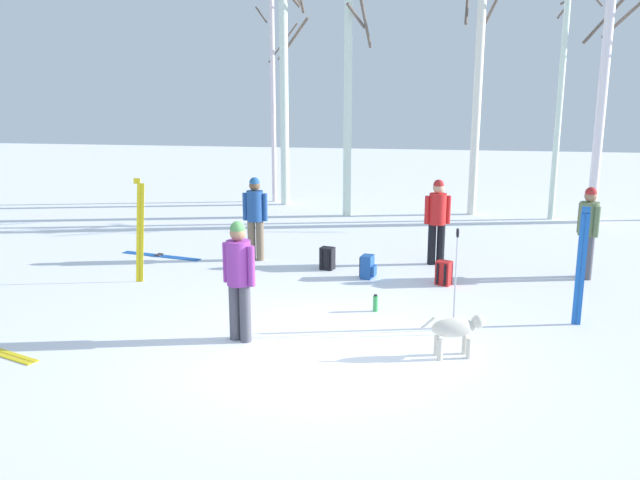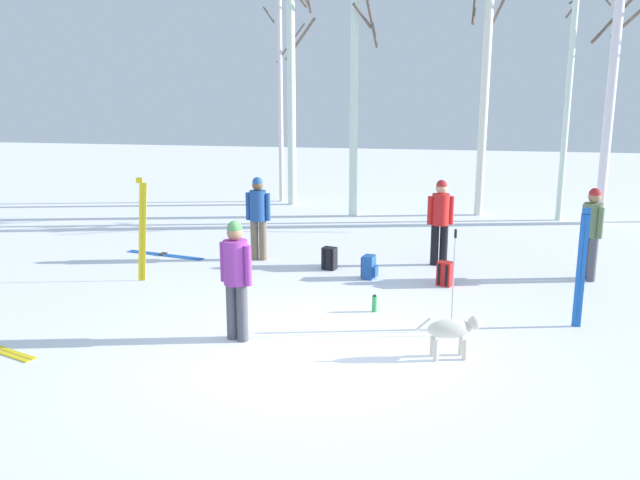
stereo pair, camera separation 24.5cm
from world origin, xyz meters
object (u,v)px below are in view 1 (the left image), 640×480
at_px(ski_pair_planted_1, 581,267).
at_px(birch_tree_2, 349,60).
at_px(birch_tree_4, 563,68).
at_px(person_3, 255,213).
at_px(person_0, 239,273).
at_px(person_2, 588,227).
at_px(person_1, 437,216).
at_px(birch_tree_3, 479,67).
at_px(ski_pair_lying_1, 161,256).
at_px(birch_tree_1, 285,72).
at_px(dog, 456,329).
at_px(backpack_0, 328,258).
at_px(backpack_1, 444,273).
at_px(water_bottle_0, 375,303).
at_px(ski_poles_0, 455,278).
at_px(backpack_2, 368,267).
at_px(ski_pair_planted_0, 140,231).
at_px(birch_tree_5, 607,58).

relative_size(ski_pair_planted_1, birch_tree_2, 0.23).
bearing_deg(birch_tree_4, person_3, -140.71).
distance_m(person_0, person_2, 6.81).
distance_m(person_1, birch_tree_3, 6.43).
distance_m(ski_pair_lying_1, birch_tree_1, 7.77).
relative_size(dog, birch_tree_1, 0.11).
bearing_deg(person_1, dog, -87.05).
distance_m(ski_pair_lying_1, backpack_0, 3.65).
bearing_deg(person_0, person_3, 102.03).
height_order(ski_pair_planted_1, ski_pair_lying_1, ski_pair_planted_1).
bearing_deg(birch_tree_4, person_1, -120.48).
height_order(backpack_1, birch_tree_2, birch_tree_2).
bearing_deg(birch_tree_3, water_bottle_0, -102.68).
bearing_deg(birch_tree_2, ski_pair_lying_1, -122.71).
xyz_separation_m(person_0, backpack_0, (0.64, 3.90, -0.77)).
distance_m(dog, water_bottle_0, 2.06).
xyz_separation_m(person_1, ski_poles_0, (0.24, -3.83, -0.16)).
xyz_separation_m(birch_tree_1, birch_tree_4, (7.54, -1.05, 0.05)).
relative_size(backpack_2, birch_tree_1, 0.06).
bearing_deg(birch_tree_1, person_2, -43.67).
bearing_deg(backpack_2, person_2, 9.66).
relative_size(person_0, person_3, 1.00).
xyz_separation_m(person_1, ski_pair_planted_0, (-5.30, -2.14, -0.03)).
relative_size(person_0, birch_tree_3, 0.22).
bearing_deg(ski_poles_0, person_3, 137.59).
relative_size(person_3, birch_tree_3, 0.22).
height_order(person_1, ski_pair_lying_1, person_1).
bearing_deg(backpack_2, person_3, 158.04).
bearing_deg(backpack_0, person_3, 163.59).
bearing_deg(backpack_1, backpack_0, 162.88).
relative_size(birch_tree_1, birch_tree_4, 1.01).
bearing_deg(water_bottle_0, birch_tree_5, 57.97).
bearing_deg(person_3, dog, -48.87).
bearing_deg(backpack_2, ski_pair_planted_1, -30.34).
xyz_separation_m(person_2, ski_poles_0, (-2.49, -3.27, -0.16)).
bearing_deg(ski_poles_0, water_bottle_0, 148.06).
bearing_deg(birch_tree_5, ski_poles_0, -113.56).
distance_m(person_1, dog, 4.78).
height_order(backpack_2, birch_tree_3, birch_tree_3).
bearing_deg(person_1, ski_pair_planted_1, -56.97).
relative_size(dog, ski_pair_planted_0, 0.45).
height_order(ski_poles_0, backpack_2, ski_poles_0).
distance_m(ski_pair_planted_0, birch_tree_4, 11.57).
relative_size(ski_poles_0, backpack_2, 3.49).
height_order(person_2, birch_tree_2, birch_tree_2).
bearing_deg(person_2, dog, -120.72).
relative_size(person_2, water_bottle_0, 6.18).
bearing_deg(person_3, ski_poles_0, -42.41).
relative_size(ski_pair_planted_0, water_bottle_0, 6.89).
distance_m(birch_tree_2, birch_tree_4, 5.51).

